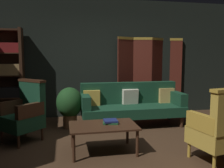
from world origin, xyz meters
TOP-DOWN VIEW (x-y plane):
  - ground_plane at (0.00, 0.00)m, footprint 10.00×10.00m
  - back_wall at (0.00, 2.45)m, footprint 7.20×0.10m
  - folding_screen at (1.27, 2.32)m, footprint 1.74×0.33m
  - bookshelf at (-2.15, 2.19)m, footprint 0.90×0.32m
  - velvet_couch at (0.55, 1.45)m, footprint 2.12×0.78m
  - coffee_table at (-0.28, 0.10)m, footprint 1.00×0.64m
  - armchair_gilt_accent at (1.18, -0.57)m, footprint 0.68×0.68m
  - armchair_wing_left at (-1.50, 0.87)m, footprint 0.82×0.82m
  - potted_plant at (-0.74, 1.48)m, footprint 0.53×0.53m
  - book_green_cloth at (-0.15, 0.16)m, footprint 0.26×0.23m
  - book_navy_cloth at (-0.15, 0.16)m, footprint 0.21×0.21m

SIDE VIEW (x-z plane):
  - ground_plane at x=0.00m, z-range 0.00..0.00m
  - coffee_table at x=-0.28m, z-range 0.16..0.58m
  - book_green_cloth at x=-0.15m, z-range 0.42..0.45m
  - velvet_couch at x=0.55m, z-range 0.01..0.89m
  - book_navy_cloth at x=-0.15m, z-range 0.45..0.47m
  - potted_plant at x=-0.74m, z-range 0.06..0.89m
  - armchair_gilt_accent at x=1.18m, z-range -0.03..1.01m
  - armchair_wing_left at x=-1.50m, z-range -0.03..1.01m
  - folding_screen at x=1.27m, z-range 0.04..1.94m
  - bookshelf at x=-2.15m, z-range 0.05..2.10m
  - back_wall at x=0.00m, z-range 0.00..2.80m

